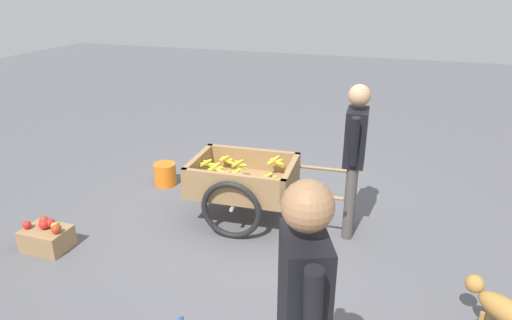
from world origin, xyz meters
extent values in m
plane|color=#56565B|center=(0.00, 0.00, 0.00)|extent=(24.00, 24.00, 0.00)
cube|color=#937047|center=(0.28, -0.13, 0.40)|extent=(1.14, 0.86, 0.10)
cube|color=#937047|center=(0.80, -0.10, 0.57)|extent=(0.10, 0.80, 0.24)
cube|color=#937047|center=(-0.23, -0.16, 0.57)|extent=(0.10, 0.80, 0.24)
cube|color=#937047|center=(0.26, 0.24, 0.57)|extent=(1.10, 0.12, 0.24)
cube|color=#937047|center=(0.30, -0.50, 0.57)|extent=(1.10, 0.12, 0.24)
torus|color=black|center=(0.26, 0.31, 0.32)|extent=(0.64, 0.09, 0.64)
torus|color=black|center=(0.31, -0.57, 0.32)|extent=(0.64, 0.09, 0.64)
cylinder|color=#9E9EA8|center=(0.28, -0.13, 0.32)|extent=(0.09, 0.88, 0.04)
cylinder|color=#937047|center=(-0.56, 0.16, 0.55)|extent=(0.55, 0.07, 0.04)
cylinder|color=#937047|center=(-0.52, -0.52, 0.55)|extent=(0.55, 0.07, 0.04)
cylinder|color=#9E9EA8|center=(0.75, -0.11, 0.18)|extent=(0.04, 0.04, 0.35)
ellipsoid|color=gold|center=(0.66, -0.09, 0.61)|extent=(0.18, 0.07, 0.13)
ellipsoid|color=gold|center=(0.68, -0.08, 0.62)|extent=(0.19, 0.08, 0.05)
ellipsoid|color=gold|center=(0.70, -0.08, 0.63)|extent=(0.18, 0.07, 0.14)
ellipsoid|color=gold|center=(0.55, -0.37, 0.55)|extent=(0.18, 0.06, 0.14)
ellipsoid|color=gold|center=(0.57, -0.37, 0.56)|extent=(0.19, 0.11, 0.08)
ellipsoid|color=gold|center=(0.58, -0.36, 0.57)|extent=(0.19, 0.05, 0.08)
ellipsoid|color=gold|center=(0.60, -0.35, 0.58)|extent=(0.17, 0.09, 0.15)
ellipsoid|color=gold|center=(0.33, 0.12, 0.53)|extent=(0.18, 0.06, 0.14)
ellipsoid|color=gold|center=(0.34, 0.12, 0.54)|extent=(0.19, 0.06, 0.09)
ellipsoid|color=gold|center=(0.36, 0.13, 0.55)|extent=(0.19, 0.06, 0.09)
ellipsoid|color=gold|center=(0.37, 0.14, 0.56)|extent=(0.17, 0.08, 0.16)
ellipsoid|color=gold|center=(0.61, -0.15, 0.56)|extent=(0.19, 0.08, 0.12)
ellipsoid|color=gold|center=(0.62, -0.14, 0.57)|extent=(0.18, 0.06, 0.05)
ellipsoid|color=gold|center=(0.65, -0.14, 0.58)|extent=(0.18, 0.07, 0.14)
ellipsoid|color=gold|center=(0.50, 0.03, 0.62)|extent=(0.18, 0.11, 0.14)
ellipsoid|color=gold|center=(0.52, 0.04, 0.63)|extent=(0.19, 0.08, 0.08)
ellipsoid|color=gold|center=(0.53, 0.05, 0.64)|extent=(0.19, 0.11, 0.08)
ellipsoid|color=gold|center=(0.55, 0.05, 0.65)|extent=(0.17, 0.11, 0.15)
ellipsoid|color=gold|center=(0.33, -0.09, 0.53)|extent=(0.18, 0.07, 0.12)
ellipsoid|color=gold|center=(0.35, -0.08, 0.54)|extent=(0.19, 0.09, 0.05)
ellipsoid|color=gold|center=(0.37, -0.07, 0.55)|extent=(0.17, 0.11, 0.15)
ellipsoid|color=gold|center=(-0.07, -0.05, 0.51)|extent=(0.18, 0.10, 0.13)
ellipsoid|color=gold|center=(-0.06, -0.04, 0.52)|extent=(0.19, 0.11, 0.09)
ellipsoid|color=gold|center=(-0.05, -0.04, 0.53)|extent=(0.19, 0.09, 0.09)
ellipsoid|color=gold|center=(-0.03, -0.03, 0.54)|extent=(0.18, 0.10, 0.15)
ellipsoid|color=gold|center=(0.34, 0.12, 0.61)|extent=(0.18, 0.08, 0.14)
ellipsoid|color=gold|center=(0.36, 0.13, 0.62)|extent=(0.19, 0.10, 0.05)
ellipsoid|color=gold|center=(0.38, 0.14, 0.63)|extent=(0.18, 0.10, 0.16)
ellipsoid|color=gold|center=(-0.10, 0.11, 0.63)|extent=(0.18, 0.09, 0.14)
ellipsoid|color=gold|center=(-0.09, 0.11, 0.64)|extent=(0.18, 0.13, 0.09)
ellipsoid|color=gold|center=(-0.07, 0.12, 0.65)|extent=(0.19, 0.09, 0.08)
ellipsoid|color=gold|center=(-0.06, 0.13, 0.66)|extent=(0.17, 0.07, 0.16)
ellipsoid|color=gold|center=(0.61, 0.02, 0.51)|extent=(0.18, 0.08, 0.14)
ellipsoid|color=gold|center=(0.62, 0.02, 0.52)|extent=(0.19, 0.11, 0.09)
ellipsoid|color=gold|center=(0.64, 0.03, 0.53)|extent=(0.19, 0.11, 0.08)
ellipsoid|color=gold|center=(0.65, 0.04, 0.54)|extent=(0.18, 0.12, 0.13)
ellipsoid|color=gold|center=(0.33, -0.19, 0.61)|extent=(0.18, 0.05, 0.14)
ellipsoid|color=gold|center=(0.35, -0.18, 0.62)|extent=(0.18, 0.06, 0.05)
ellipsoid|color=gold|center=(0.37, -0.17, 0.63)|extent=(0.18, 0.05, 0.15)
ellipsoid|color=gold|center=(0.40, -0.03, 0.50)|extent=(0.18, 0.11, 0.14)
ellipsoid|color=gold|center=(0.42, -0.03, 0.51)|extent=(0.19, 0.05, 0.09)
ellipsoid|color=gold|center=(0.43, -0.02, 0.52)|extent=(0.19, 0.06, 0.08)
ellipsoid|color=gold|center=(0.45, -0.01, 0.53)|extent=(0.18, 0.08, 0.14)
ellipsoid|color=gold|center=(-0.03, -0.38, 0.61)|extent=(0.18, 0.06, 0.14)
ellipsoid|color=gold|center=(-0.02, -0.38, 0.62)|extent=(0.19, 0.07, 0.09)
ellipsoid|color=gold|center=(0.00, -0.37, 0.63)|extent=(0.19, 0.11, 0.08)
ellipsoid|color=gold|center=(0.02, -0.36, 0.64)|extent=(0.17, 0.10, 0.15)
cylinder|color=#4C4742|center=(-0.87, -0.08, 0.39)|extent=(0.11, 0.11, 0.78)
cylinder|color=#4C4742|center=(-0.86, -0.30, 0.39)|extent=(0.11, 0.11, 0.78)
cube|color=black|center=(-0.86, -0.19, 1.06)|extent=(0.22, 0.35, 0.56)
sphere|color=tan|center=(-0.86, -0.19, 1.48)|extent=(0.21, 0.21, 0.21)
cylinder|color=black|center=(-0.88, 0.03, 1.09)|extent=(0.08, 0.17, 0.51)
cylinder|color=black|center=(-0.85, -0.41, 1.09)|extent=(0.08, 0.09, 0.50)
cube|color=black|center=(-0.92, 2.35, 1.15)|extent=(0.31, 0.39, 0.60)
sphere|color=#9E704C|center=(-0.92, 2.35, 1.60)|extent=(0.23, 0.23, 0.23)
cylinder|color=black|center=(-0.84, 2.14, 1.18)|extent=(0.08, 0.15, 0.55)
ellipsoid|color=#AD7A38|center=(-2.14, 1.00, 0.27)|extent=(0.45, 0.43, 0.18)
sphere|color=#AD7A38|center=(-1.94, 0.82, 0.33)|extent=(0.14, 0.14, 0.14)
cylinder|color=#AD7A38|center=(-2.08, 0.87, 0.09)|extent=(0.04, 0.04, 0.18)
cylinder|color=orange|center=(1.55, -0.63, 0.14)|extent=(0.28, 0.28, 0.29)
cube|color=#99754C|center=(1.92, 1.07, 0.11)|extent=(0.44, 0.32, 0.22)
sphere|color=#B23319|center=(1.98, 1.00, 0.27)|extent=(0.09, 0.09, 0.09)
sphere|color=red|center=(2.08, 1.12, 0.26)|extent=(0.08, 0.08, 0.08)
sphere|color=#99BF33|center=(1.82, 1.04, 0.26)|extent=(0.07, 0.07, 0.07)
sphere|color=red|center=(1.88, 1.02, 0.27)|extent=(0.09, 0.09, 0.09)
sphere|color=#B23319|center=(1.75, 1.10, 0.27)|extent=(0.09, 0.09, 0.09)
sphere|color=red|center=(1.92, 1.07, 0.27)|extent=(0.10, 0.10, 0.10)
camera|label=1|loc=(-1.25, 3.99, 2.48)|focal=31.22mm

